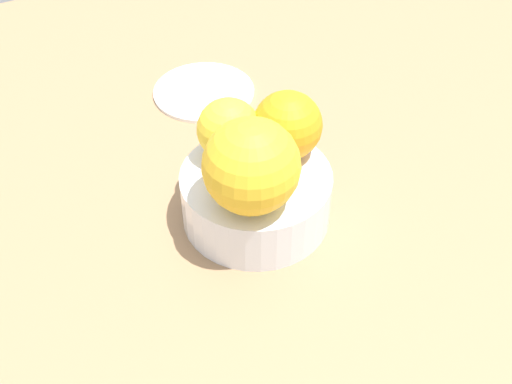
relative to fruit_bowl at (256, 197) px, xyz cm
name	(u,v)px	position (x,y,z in cm)	size (l,w,h in cm)	color
ground_plane	(256,223)	(0.00, 0.00, -3.57)	(110.00, 110.00, 2.00)	#997551
fruit_bowl	(256,197)	(0.00, 0.00, 0.00)	(14.40, 14.40, 5.38)	silver
orange_in_bowl_0	(251,166)	(1.93, 3.05, 7.11)	(8.60, 8.60, 8.60)	yellow
orange_in_bowl_1	(287,125)	(-4.11, -1.69, 6.13)	(6.63, 6.63, 6.63)	orange
orange_in_bowl_2	(229,129)	(0.96, -3.88, 5.84)	(6.05, 6.05, 6.05)	yellow
side_plate	(204,90)	(-3.47, -21.51, -2.17)	(12.18, 12.18, 0.80)	white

